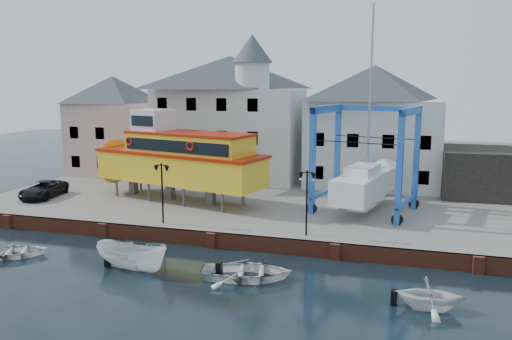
# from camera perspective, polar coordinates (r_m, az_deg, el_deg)

# --- Properties ---
(ground) EXTENTS (140.00, 140.00, 0.00)m
(ground) POSITION_cam_1_polar(r_m,az_deg,el_deg) (32.90, -5.13, -8.81)
(ground) COLOR black
(ground) RESTS_ON ground
(hardstanding) EXTENTS (44.00, 22.00, 1.00)m
(hardstanding) POSITION_cam_1_polar(r_m,az_deg,el_deg) (42.80, 0.20, -3.68)
(hardstanding) COLOR slate
(hardstanding) RESTS_ON ground
(quay_wall) EXTENTS (44.00, 0.47, 1.00)m
(quay_wall) POSITION_cam_1_polar(r_m,az_deg,el_deg) (32.84, -5.07, -7.93)
(quay_wall) COLOR brown
(quay_wall) RESTS_ON ground
(building_pink) EXTENTS (8.00, 7.00, 10.30)m
(building_pink) POSITION_cam_1_polar(r_m,az_deg,el_deg) (55.63, -15.91, 4.97)
(building_pink) COLOR #C29B93
(building_pink) RESTS_ON hardstanding
(building_white_main) EXTENTS (14.00, 8.30, 14.00)m
(building_white_main) POSITION_cam_1_polar(r_m,az_deg,el_deg) (50.23, -2.84, 6.22)
(building_white_main) COLOR silver
(building_white_main) RESTS_ON hardstanding
(building_white_right) EXTENTS (12.00, 8.00, 11.20)m
(building_white_right) POSITION_cam_1_polar(r_m,az_deg,el_deg) (48.24, 13.25, 4.93)
(building_white_right) COLOR silver
(building_white_right) RESTS_ON hardstanding
(shed_dark) EXTENTS (8.00, 7.00, 4.00)m
(shed_dark) POSITION_cam_1_polar(r_m,az_deg,el_deg) (47.24, 25.14, -0.24)
(shed_dark) COLOR black
(shed_dark) RESTS_ON hardstanding
(lamp_post_left) EXTENTS (1.12, 0.32, 4.20)m
(lamp_post_left) POSITION_cam_1_polar(r_m,az_deg,el_deg) (34.51, -10.71, -0.90)
(lamp_post_left) COLOR black
(lamp_post_left) RESTS_ON hardstanding
(lamp_post_right) EXTENTS (1.12, 0.32, 4.20)m
(lamp_post_right) POSITION_cam_1_polar(r_m,az_deg,el_deg) (31.35, 5.85, -1.86)
(lamp_post_right) COLOR black
(lamp_post_right) RESTS_ON hardstanding
(tour_boat) EXTENTS (17.50, 8.19, 7.42)m
(tour_boat) POSITION_cam_1_polar(r_m,az_deg,el_deg) (41.61, -9.84, 1.39)
(tour_boat) COLOR #59595E
(tour_boat) RESTS_ON hardstanding
(travel_lift) EXTENTS (8.15, 10.36, 15.17)m
(travel_lift) POSITION_cam_1_polar(r_m,az_deg,el_deg) (39.01, 12.71, -0.71)
(travel_lift) COLOR #1B60A6
(travel_lift) RESTS_ON hardstanding
(van) EXTENTS (3.03, 5.27, 1.38)m
(van) POSITION_cam_1_polar(r_m,az_deg,el_deg) (45.88, -23.12, -2.04)
(van) COLOR black
(van) RESTS_ON hardstanding
(motorboat_a) EXTENTS (4.88, 2.34, 1.81)m
(motorboat_a) POSITION_cam_1_polar(r_m,az_deg,el_deg) (29.91, -13.93, -11.01)
(motorboat_a) COLOR white
(motorboat_a) RESTS_ON ground
(motorboat_b) EXTENTS (5.57, 4.49, 1.02)m
(motorboat_b) POSITION_cam_1_polar(r_m,az_deg,el_deg) (27.88, -1.06, -12.29)
(motorboat_b) COLOR white
(motorboat_b) RESTS_ON ground
(motorboat_c) EXTENTS (3.33, 2.93, 1.67)m
(motorboat_c) POSITION_cam_1_polar(r_m,az_deg,el_deg) (25.76, 19.12, -14.78)
(motorboat_c) COLOR white
(motorboat_c) RESTS_ON ground
(motorboat_d) EXTENTS (4.93, 4.46, 0.84)m
(motorboat_d) POSITION_cam_1_polar(r_m,az_deg,el_deg) (34.60, -26.00, -8.86)
(motorboat_d) COLOR white
(motorboat_d) RESTS_ON ground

